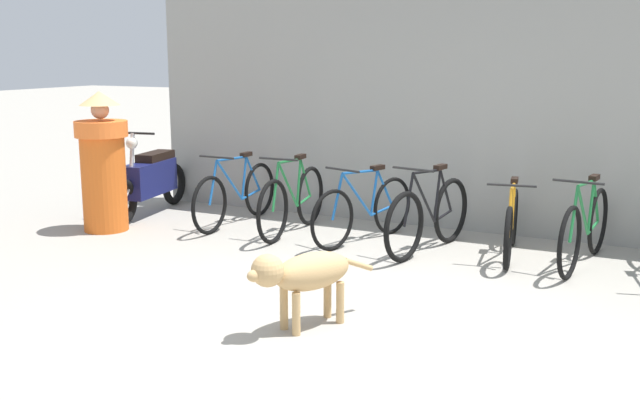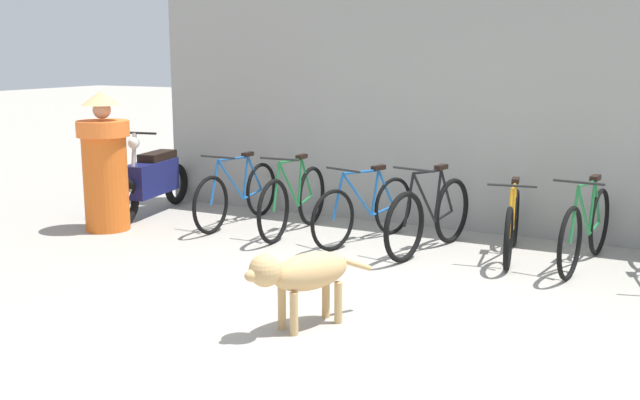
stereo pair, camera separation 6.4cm
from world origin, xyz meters
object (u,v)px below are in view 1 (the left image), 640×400
object	(u,v)px
stray_dog	(304,273)
bicycle_2	(364,210)
bicycle_0	(236,195)
bicycle_1	(292,201)
bicycle_4	(511,225)
bicycle_3	(429,216)
bicycle_5	(585,229)
motorcycle	(150,180)
person_in_robes	(103,162)

from	to	relation	value
stray_dog	bicycle_2	bearing A→B (deg)	-140.72
bicycle_0	bicycle_2	bearing A→B (deg)	87.11
bicycle_1	bicycle_4	xyz separation A→B (m)	(2.43, 0.11, -0.05)
bicycle_3	bicycle_5	xyz separation A→B (m)	(1.51, 0.16, -0.01)
bicycle_1	stray_dog	distance (m)	2.97
motorcycle	person_in_robes	distance (m)	0.99
bicycle_4	stray_dog	distance (m)	2.86
bicycle_3	stray_dog	size ratio (longest dim) A/B	1.53
bicycle_4	motorcycle	bearing A→B (deg)	-98.74
bicycle_1	bicycle_3	distance (m)	1.63
bicycle_2	bicycle_1	bearing A→B (deg)	-72.49
bicycle_5	stray_dog	size ratio (longest dim) A/B	1.59
bicycle_3	person_in_robes	world-z (taller)	person_in_robes
bicycle_1	bicycle_3	bearing A→B (deg)	84.88
bicycle_2	motorcycle	size ratio (longest dim) A/B	0.87
bicycle_5	motorcycle	bearing A→B (deg)	-82.97
bicycle_2	bicycle_3	bearing A→B (deg)	100.70
bicycle_0	bicycle_1	xyz separation A→B (m)	(0.82, -0.11, 0.01)
bicycle_1	person_in_robes	xyz separation A→B (m)	(-2.02, -0.79, 0.42)
bicycle_4	person_in_robes	size ratio (longest dim) A/B	0.98
bicycle_1	bicycle_2	bearing A→B (deg)	88.05
person_in_robes	motorcycle	bearing A→B (deg)	-100.20
bicycle_0	bicycle_2	size ratio (longest dim) A/B	1.10
person_in_robes	bicycle_3	bearing A→B (deg)	175.72
bicycle_0	person_in_robes	bearing A→B (deg)	-52.30
bicycle_4	person_in_robes	distance (m)	4.57
bicycle_4	bicycle_1	bearing A→B (deg)	-96.07
bicycle_3	person_in_robes	xyz separation A→B (m)	(-3.65, -0.72, 0.42)
bicycle_0	bicycle_2	world-z (taller)	bicycle_0
bicycle_2	bicycle_3	distance (m)	0.76
bicycle_2	person_in_robes	distance (m)	3.04
bicycle_4	stray_dog	bearing A→B (deg)	-28.24
bicycle_0	stray_dog	xyz separation A→B (m)	(2.29, -2.69, 0.07)
bicycle_0	bicycle_2	xyz separation A→B (m)	(1.69, -0.11, -0.01)
bicycle_0	bicycle_3	size ratio (longest dim) A/B	1.07
bicycle_5	stray_dog	xyz separation A→B (m)	(-1.66, -2.67, 0.06)
person_in_robes	stray_dog	bearing A→B (deg)	137.54
bicycle_2	motorcycle	distance (m)	2.98
bicycle_0	stray_dog	world-z (taller)	bicycle_0
stray_dog	bicycle_4	bearing A→B (deg)	-173.43
bicycle_2	stray_dog	xyz separation A→B (m)	(0.60, -2.59, 0.08)
bicycle_1	motorcycle	bearing A→B (deg)	-95.59
bicycle_1	bicycle_4	size ratio (longest dim) A/B	1.07
bicycle_3	bicycle_5	size ratio (longest dim) A/B	0.96
bicycle_1	bicycle_4	world-z (taller)	bicycle_1
bicycle_2	motorcycle	bearing A→B (deg)	-75.07
stray_dog	person_in_robes	size ratio (longest dim) A/B	0.67
bicycle_2	person_in_robes	size ratio (longest dim) A/B	1.00
bicycle_3	bicycle_4	size ratio (longest dim) A/B	1.05
stray_dog	motorcycle	bearing A→B (deg)	-100.82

